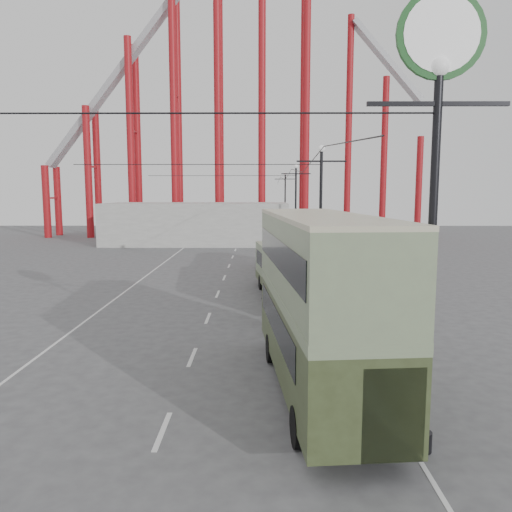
{
  "coord_description": "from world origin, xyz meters",
  "views": [
    {
      "loc": [
        1.56,
        -14.58,
        6.33
      ],
      "look_at": [
        1.43,
        11.36,
        3.0
      ],
      "focal_mm": 35.0,
      "sensor_mm": 36.0,
      "label": 1
    }
  ],
  "objects_px": {
    "single_decker_green": "(286,271)",
    "lamp_post_near": "(437,124)",
    "pedestrian": "(268,305)",
    "double_decker_bus": "(319,295)",
    "single_decker_cream": "(290,250)"
  },
  "relations": [
    {
      "from": "single_decker_cream",
      "to": "pedestrian",
      "type": "height_order",
      "value": "single_decker_cream"
    },
    {
      "from": "lamp_post_near",
      "to": "single_decker_green",
      "type": "bearing_deg",
      "value": 97.83
    },
    {
      "from": "single_decker_green",
      "to": "pedestrian",
      "type": "xyz_separation_m",
      "value": [
        -1.17,
        -5.8,
        -0.68
      ]
    },
    {
      "from": "pedestrian",
      "to": "single_decker_green",
      "type": "bearing_deg",
      "value": -124.61
    },
    {
      "from": "double_decker_bus",
      "to": "single_decker_green",
      "type": "xyz_separation_m",
      "value": [
        -0.26,
        13.83,
        -1.48
      ]
    },
    {
      "from": "lamp_post_near",
      "to": "pedestrian",
      "type": "height_order",
      "value": "lamp_post_near"
    },
    {
      "from": "double_decker_bus",
      "to": "pedestrian",
      "type": "height_order",
      "value": "double_decker_bus"
    },
    {
      "from": "pedestrian",
      "to": "lamp_post_near",
      "type": "bearing_deg",
      "value": 83.78
    },
    {
      "from": "double_decker_bus",
      "to": "pedestrian",
      "type": "xyz_separation_m",
      "value": [
        -1.43,
        8.03,
        -2.17
      ]
    },
    {
      "from": "lamp_post_near",
      "to": "single_decker_cream",
      "type": "xyz_separation_m",
      "value": [
        -1.64,
        26.56,
        -5.98
      ]
    },
    {
      "from": "lamp_post_near",
      "to": "pedestrian",
      "type": "distance_m",
      "value": 13.99
    },
    {
      "from": "lamp_post_near",
      "to": "single_decker_green",
      "type": "distance_m",
      "value": 18.68
    },
    {
      "from": "lamp_post_near",
      "to": "double_decker_bus",
      "type": "xyz_separation_m",
      "value": [
        -2.14,
        3.64,
        -4.69
      ]
    },
    {
      "from": "single_decker_green",
      "to": "pedestrian",
      "type": "height_order",
      "value": "single_decker_green"
    },
    {
      "from": "single_decker_green",
      "to": "lamp_post_near",
      "type": "bearing_deg",
      "value": -89.2
    }
  ]
}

